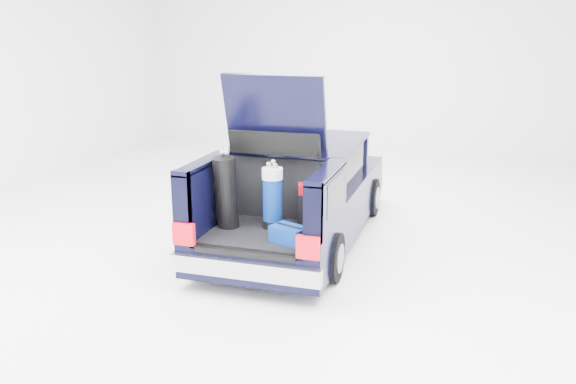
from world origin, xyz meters
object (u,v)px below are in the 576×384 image
(car, at_px, (300,193))
(black_golf_bag, at_px, (226,192))
(blue_duffel, at_px, (289,234))
(blue_golf_bag, at_px, (273,197))
(red_suitcase, at_px, (312,205))

(car, relative_size, black_golf_bag, 4.63)
(blue_duffel, bearing_deg, blue_golf_bag, 148.84)
(red_suitcase, distance_m, blue_duffel, 0.68)
(blue_golf_bag, relative_size, blue_duffel, 1.80)
(blue_duffel, bearing_deg, black_golf_bag, -177.18)
(car, xyz_separation_m, blue_duffel, (0.40, -1.86, 0.03))
(car, relative_size, blue_golf_bag, 5.41)
(blue_golf_bag, bearing_deg, red_suitcase, 31.68)
(car, height_order, blue_duffel, car)
(red_suitcase, bearing_deg, blue_duffel, -115.23)
(car, xyz_separation_m, blue_golf_bag, (0.05, -1.40, 0.32))
(car, bearing_deg, blue_duffel, -77.87)
(black_golf_bag, distance_m, blue_duffel, 1.01)
(car, height_order, blue_golf_bag, car)
(red_suitcase, xyz_separation_m, blue_duffel, (-0.10, -0.65, -0.17))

